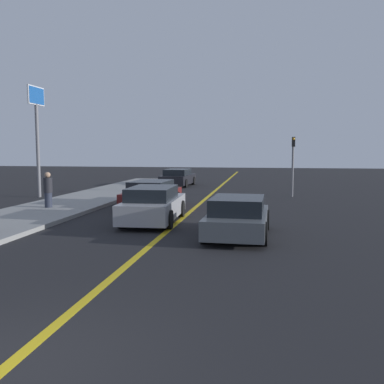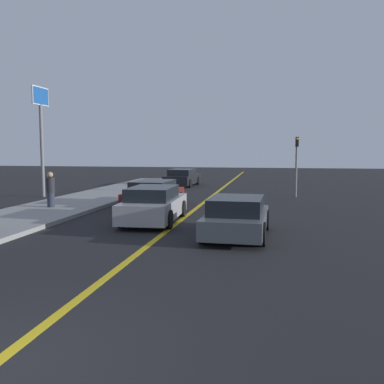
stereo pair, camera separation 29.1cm
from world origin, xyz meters
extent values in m
cube|color=gold|center=(0.00, 18.00, 0.00)|extent=(0.20, 60.00, 0.01)
cube|color=gray|center=(-6.15, 16.12, 0.08)|extent=(3.84, 32.24, 0.16)
cube|color=#4C5156|center=(2.37, 8.89, 0.48)|extent=(1.90, 4.03, 0.57)
cube|color=black|center=(2.37, 8.69, 1.01)|extent=(1.63, 2.23, 0.50)
cylinder|color=black|center=(1.56, 10.15, 0.35)|extent=(0.24, 0.70, 0.69)
cylinder|color=black|center=(3.26, 10.10, 0.35)|extent=(0.24, 0.70, 0.69)
cylinder|color=black|center=(1.49, 7.69, 0.35)|extent=(0.24, 0.70, 0.69)
cylinder|color=black|center=(3.18, 7.64, 0.35)|extent=(0.24, 0.70, 0.69)
cube|color=#9E9EA3|center=(-0.92, 11.04, 0.53)|extent=(1.93, 4.51, 0.69)
cube|color=black|center=(-0.92, 10.81, 1.11)|extent=(1.64, 2.50, 0.47)
cylinder|color=black|center=(-1.80, 12.38, 0.33)|extent=(0.24, 0.67, 0.66)
cylinder|color=black|center=(-0.13, 12.44, 0.33)|extent=(0.24, 0.67, 0.66)
cylinder|color=black|center=(-1.70, 9.63, 0.33)|extent=(0.24, 0.67, 0.66)
cylinder|color=black|center=(-0.03, 9.69, 0.33)|extent=(0.24, 0.67, 0.66)
cube|color=maroon|center=(-2.02, 15.01, 0.48)|extent=(2.00, 4.41, 0.63)
cube|color=black|center=(-2.02, 14.80, 1.03)|extent=(1.70, 2.45, 0.47)
cylinder|color=black|center=(-2.83, 16.40, 0.31)|extent=(0.25, 0.62, 0.61)
cylinder|color=black|center=(-1.10, 16.32, 0.31)|extent=(0.25, 0.62, 0.61)
cylinder|color=black|center=(-2.94, 13.71, 0.31)|extent=(0.25, 0.62, 0.61)
cylinder|color=black|center=(-1.21, 13.63, 0.31)|extent=(0.25, 0.62, 0.61)
cube|color=black|center=(-3.17, 26.88, 0.50)|extent=(2.05, 4.40, 0.66)
cube|color=black|center=(-3.17, 26.67, 1.04)|extent=(1.73, 2.45, 0.44)
cylinder|color=black|center=(-3.97, 28.26, 0.31)|extent=(0.25, 0.62, 0.61)
cylinder|color=black|center=(-2.23, 28.17, 0.31)|extent=(0.25, 0.62, 0.61)
cylinder|color=black|center=(-4.11, 25.59, 0.31)|extent=(0.25, 0.62, 0.61)
cylinder|color=black|center=(-2.36, 25.50, 0.31)|extent=(0.25, 0.62, 0.61)
cylinder|color=#282D3D|center=(-6.27, 13.09, 0.49)|extent=(0.33, 0.33, 0.66)
cylinder|color=#232328|center=(-6.27, 13.09, 1.15)|extent=(0.38, 0.38, 0.66)
sphere|color=tan|center=(-6.27, 13.09, 1.61)|extent=(0.25, 0.25, 0.25)
cylinder|color=slate|center=(4.78, 20.61, 1.71)|extent=(0.12, 0.12, 3.42)
cube|color=black|center=(4.78, 20.43, 3.15)|extent=(0.18, 0.18, 0.55)
sphere|color=orange|center=(4.78, 20.34, 3.31)|extent=(0.14, 0.14, 0.14)
cylinder|color=slate|center=(-9.51, 18.11, 2.63)|extent=(0.20, 0.20, 5.27)
cube|color=silver|center=(-9.51, 18.11, 5.72)|extent=(0.08, 1.69, 1.03)
cube|color=#19519E|center=(-9.51, 18.11, 5.72)|extent=(0.12, 1.57, 0.91)
camera|label=1|loc=(3.15, -4.44, 2.73)|focal=40.00mm
camera|label=2|loc=(3.44, -4.39, 2.73)|focal=40.00mm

